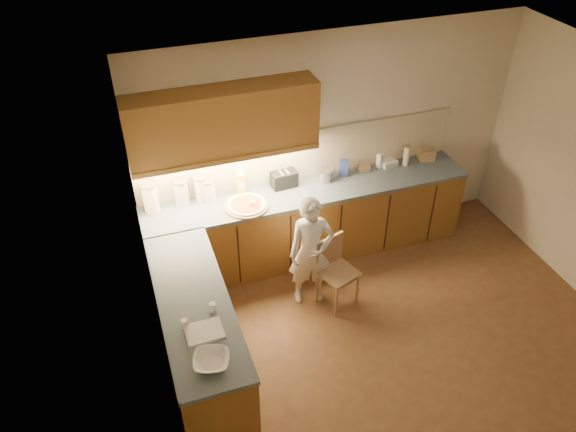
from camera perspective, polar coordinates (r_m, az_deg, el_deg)
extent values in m
plane|color=brown|center=(5.93, 11.44, -12.92)|extent=(4.50, 4.50, 0.00)
cube|color=beige|center=(6.48, 4.44, 7.52)|extent=(4.50, 0.04, 2.60)
cube|color=beige|center=(4.47, -12.87, -9.24)|extent=(0.04, 4.00, 2.60)
cube|color=white|center=(4.33, 15.58, 10.10)|extent=(4.50, 4.00, 0.04)
cube|color=brown|center=(6.60, 2.09, -0.73)|extent=(3.75, 0.60, 0.88)
cube|color=brown|center=(5.38, -9.06, -12.05)|extent=(0.60, 2.00, 0.88)
cube|color=#485867|center=(6.33, 2.18, 2.58)|extent=(3.77, 0.62, 0.04)
cube|color=#485867|center=(5.05, -9.56, -8.60)|extent=(0.62, 2.02, 0.04)
cube|color=black|center=(6.09, -10.49, -5.18)|extent=(0.02, 0.01, 0.80)
cube|color=black|center=(6.16, -5.01, -4.04)|extent=(0.02, 0.01, 0.80)
cube|color=black|center=(6.29, 0.28, -2.90)|extent=(0.02, 0.01, 0.80)
cube|color=black|center=(6.47, 5.31, -1.79)|extent=(0.02, 0.01, 0.80)
cube|color=black|center=(6.69, 10.03, -0.73)|extent=(0.02, 0.01, 0.80)
cube|color=black|center=(6.97, 14.41, 0.25)|extent=(0.02, 0.01, 0.80)
cube|color=beige|center=(6.39, 1.33, 6.24)|extent=(3.75, 0.02, 0.58)
cube|color=brown|center=(5.73, -6.63, 9.48)|extent=(1.95, 0.35, 0.70)
cube|color=brown|center=(5.75, -5.97, 5.63)|extent=(1.95, 0.02, 0.06)
cylinder|color=#A88254|center=(6.05, -4.24, 1.04)|extent=(0.48, 0.48, 0.02)
cylinder|color=#F6E6C1|center=(6.04, -4.25, 1.19)|extent=(0.42, 0.42, 0.02)
cylinder|color=#CA4B1A|center=(6.03, -4.25, 1.28)|extent=(0.33, 0.33, 0.01)
sphere|color=white|center=(6.00, -3.64, 1.35)|extent=(0.06, 0.06, 0.06)
cylinder|color=white|center=(5.95, -3.14, 1.35)|extent=(0.03, 0.11, 0.19)
imported|color=silver|center=(5.87, 2.36, -3.67)|extent=(0.52, 0.39, 1.30)
cylinder|color=#A78058|center=(5.98, 4.92, -8.74)|extent=(0.03, 0.03, 0.40)
cylinder|color=#A78058|center=(6.13, 7.07, -7.45)|extent=(0.03, 0.03, 0.40)
cylinder|color=#A78058|center=(6.13, 3.00, -7.15)|extent=(0.03, 0.03, 0.40)
cylinder|color=#A78058|center=(6.29, 5.14, -5.95)|extent=(0.03, 0.03, 0.40)
cube|color=#A78058|center=(5.98, 5.14, -5.78)|extent=(0.46, 0.46, 0.04)
cube|color=#A78058|center=(5.94, 4.18, -3.54)|extent=(0.35, 0.15, 0.36)
imported|color=white|center=(4.52, -7.78, -14.38)|extent=(0.35, 0.35, 0.07)
cylinder|color=silver|center=(6.05, -13.78, 1.73)|extent=(0.16, 0.16, 0.33)
cylinder|color=gray|center=(5.95, -14.02, 3.11)|extent=(0.17, 0.17, 0.02)
cylinder|color=beige|center=(6.12, -10.79, 2.35)|extent=(0.16, 0.16, 0.28)
cylinder|color=gray|center=(6.04, -10.94, 3.51)|extent=(0.17, 0.17, 0.02)
cylinder|color=silver|center=(6.13, -8.76, 2.72)|extent=(0.15, 0.15, 0.29)
cylinder|color=tan|center=(6.05, -8.89, 3.92)|extent=(0.16, 0.16, 0.02)
cylinder|color=white|center=(6.14, -8.10, 2.56)|extent=(0.15, 0.15, 0.24)
cylinder|color=tan|center=(6.07, -8.20, 3.56)|extent=(0.16, 0.16, 0.02)
cube|color=gold|center=(6.20, -4.83, 3.29)|extent=(0.12, 0.10, 0.25)
cube|color=silver|center=(6.12, -4.90, 4.46)|extent=(0.07, 0.06, 0.05)
cube|color=black|center=(6.32, -0.41, 3.76)|extent=(0.30, 0.18, 0.18)
cube|color=#BABAC0|center=(6.26, -0.71, 4.41)|extent=(0.04, 0.12, 0.00)
cube|color=#BABAC0|center=(6.28, -0.11, 4.55)|extent=(0.04, 0.12, 0.00)
cylinder|color=#AAAAAF|center=(6.45, 3.72, 4.12)|extent=(0.17, 0.17, 0.13)
cylinder|color=#AAAAAF|center=(6.41, 3.75, 4.64)|extent=(0.18, 0.18, 0.01)
cube|color=#2F3B8E|center=(6.54, 5.68, 4.90)|extent=(0.12, 0.10, 0.20)
cube|color=#A18056|center=(6.68, 7.75, 4.90)|extent=(0.13, 0.10, 0.09)
cube|color=white|center=(6.74, 9.31, 5.55)|extent=(0.08, 0.08, 0.19)
cube|color=white|center=(6.83, 10.17, 5.34)|extent=(0.20, 0.16, 0.08)
cylinder|color=beige|center=(6.84, 11.95, 5.97)|extent=(0.08, 0.08, 0.24)
cylinder|color=gray|center=(6.78, 12.08, 6.89)|extent=(0.08, 0.08, 0.02)
cube|color=tan|center=(7.03, 13.89, 6.11)|extent=(0.21, 0.18, 0.14)
cube|color=silver|center=(4.75, -8.50, -11.54)|extent=(0.31, 0.25, 0.02)
cylinder|color=white|center=(4.80, -10.42, -10.69)|extent=(0.07, 0.07, 0.08)
cylinder|color=white|center=(4.89, -7.67, -9.16)|extent=(0.08, 0.08, 0.08)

